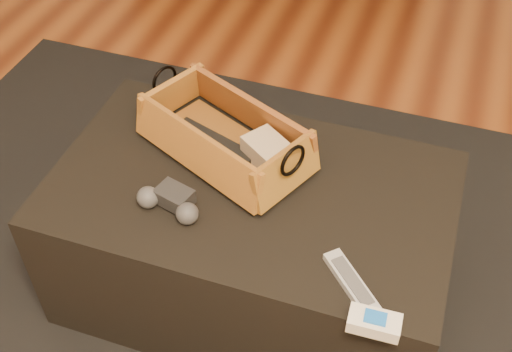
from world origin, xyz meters
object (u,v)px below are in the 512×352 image
(ottoman, at_px, (251,240))
(silver_remote, at_px, (352,283))
(wicker_basket, at_px, (225,137))
(game_controller, at_px, (170,202))
(tv_remote, at_px, (214,144))
(cream_gadget, at_px, (374,323))

(ottoman, relative_size, silver_remote, 6.31)
(wicker_basket, height_order, game_controller, wicker_basket)
(wicker_basket, distance_m, game_controller, 0.24)
(ottoman, height_order, wicker_basket, wicker_basket)
(ottoman, distance_m, tv_remote, 0.29)
(tv_remote, height_order, silver_remote, tv_remote)
(wicker_basket, relative_size, cream_gadget, 4.69)
(ottoman, xyz_separation_m, wicker_basket, (-0.10, 0.09, 0.26))
(ottoman, xyz_separation_m, tv_remote, (-0.13, 0.09, 0.24))
(ottoman, height_order, silver_remote, silver_remote)
(tv_remote, relative_size, cream_gadget, 2.22)
(tv_remote, bearing_deg, silver_remote, -16.04)
(wicker_basket, relative_size, silver_remote, 3.20)
(ottoman, height_order, cream_gadget, cream_gadget)
(ottoman, bearing_deg, wicker_basket, 137.44)
(ottoman, relative_size, tv_remote, 4.16)
(silver_remote, bearing_deg, game_controller, 170.35)
(tv_remote, bearing_deg, wicker_basket, 30.87)
(tv_remote, xyz_separation_m, game_controller, (-0.02, -0.22, -0.00))
(ottoman, xyz_separation_m, game_controller, (-0.15, -0.14, 0.24))
(game_controller, bearing_deg, silver_remote, -9.65)
(ottoman, distance_m, game_controller, 0.31)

